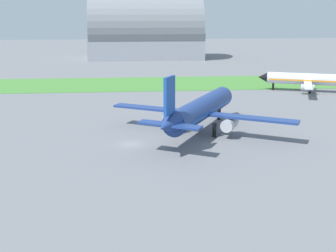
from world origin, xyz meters
TOP-DOWN VIEW (x-y plane):
  - ground_plane at (0.00, 0.00)m, footprint 600.00×600.00m
  - grass_taxiway_strip at (0.00, 65.17)m, footprint 360.00×28.00m
  - airplane_midfield_jet at (12.95, 5.82)m, footprint 32.72×32.67m
  - airplane_parked_jet_far at (50.68, 46.88)m, footprint 27.04×27.24m
  - hangar_distant at (8.32, 143.80)m, footprint 54.53×30.06m

SIDE VIEW (x-z plane):
  - ground_plane at x=0.00m, z-range 0.00..0.00m
  - grass_taxiway_strip at x=0.00m, z-range 0.00..0.08m
  - airplane_parked_jet_far at x=50.68m, z-range -1.41..8.65m
  - airplane_midfield_jet at x=12.95m, z-range -1.78..10.96m
  - hangar_distant at x=8.32m, z-range -2.39..27.93m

